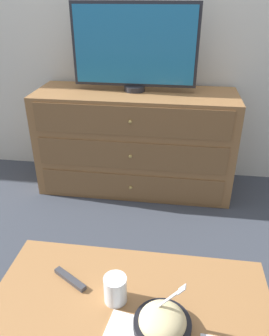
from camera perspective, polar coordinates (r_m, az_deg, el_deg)
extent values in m
plane|color=#383D47|center=(2.84, -0.19, -0.03)|extent=(12.00, 12.00, 0.00)
cube|color=silver|center=(2.53, -0.16, 27.18)|extent=(12.00, 0.05, 2.60)
cube|color=olive|center=(2.43, 0.14, 4.60)|extent=(1.40, 0.48, 0.74)
cube|color=brown|center=(2.34, -0.67, -3.35)|extent=(1.29, 0.01, 0.20)
sphere|color=tan|center=(2.33, -0.69, -3.42)|extent=(0.02, 0.02, 0.02)
cube|color=brown|center=(2.22, -0.70, 2.10)|extent=(1.29, 0.01, 0.20)
sphere|color=tan|center=(2.21, -0.73, 2.03)|extent=(0.02, 0.02, 0.02)
cube|color=brown|center=(2.12, -0.74, 8.11)|extent=(1.29, 0.01, 0.20)
sphere|color=tan|center=(2.11, -0.77, 8.05)|extent=(0.02, 0.02, 0.02)
cylinder|color=#232328|center=(2.34, 0.00, 13.70)|extent=(0.14, 0.14, 0.04)
cube|color=#232328|center=(2.29, 0.03, 20.57)|extent=(0.83, 0.04, 0.53)
cube|color=#1E6B9E|center=(2.27, -0.05, 20.50)|extent=(0.79, 0.01, 0.49)
cube|color=#9E6B3D|center=(1.25, -0.84, -22.72)|extent=(1.00, 0.53, 0.02)
cylinder|color=brown|center=(1.65, -16.39, -18.26)|extent=(0.04, 0.04, 0.37)
cylinder|color=brown|center=(1.58, 18.69, -21.45)|extent=(0.04, 0.04, 0.37)
cylinder|color=black|center=(1.17, 4.86, -25.63)|extent=(0.19, 0.19, 0.03)
ellipsoid|color=beige|center=(1.16, 4.90, -25.01)|extent=(0.15, 0.15, 0.08)
cube|color=silver|center=(1.12, 5.27, -22.17)|extent=(0.10, 0.02, 0.14)
cube|color=silver|center=(1.07, 8.25, -20.18)|extent=(0.03, 0.03, 0.03)
cylinder|color=#9E6638|center=(1.23, -3.32, -20.93)|extent=(0.07, 0.07, 0.06)
cylinder|color=white|center=(1.22, -3.35, -20.32)|extent=(0.08, 0.08, 0.10)
cube|color=white|center=(1.18, -1.51, -26.59)|extent=(0.15, 0.15, 0.00)
cube|color=#38383D|center=(1.33, -11.16, -18.43)|extent=(0.15, 0.10, 0.02)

